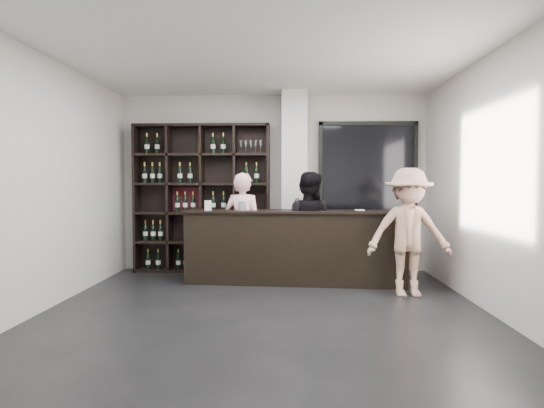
{
  "coord_description": "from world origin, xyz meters",
  "views": [
    {
      "loc": [
        0.27,
        -4.79,
        1.44
      ],
      "look_at": [
        0.05,
        1.1,
        1.18
      ],
      "focal_mm": 30.0,
      "sensor_mm": 36.0,
      "label": 1
    }
  ],
  "objects_px": {
    "tasting_counter": "(295,247)",
    "customer": "(409,232)",
    "taster_pink": "(243,227)",
    "taster_black": "(308,227)",
    "wine_shelf": "(202,198)"
  },
  "relations": [
    {
      "from": "tasting_counter",
      "to": "customer",
      "type": "bearing_deg",
      "value": -21.85
    },
    {
      "from": "taster_pink",
      "to": "taster_black",
      "type": "height_order",
      "value": "taster_black"
    },
    {
      "from": "wine_shelf",
      "to": "customer",
      "type": "height_order",
      "value": "wine_shelf"
    },
    {
      "from": "tasting_counter",
      "to": "taster_black",
      "type": "distance_m",
      "value": 0.35
    },
    {
      "from": "wine_shelf",
      "to": "tasting_counter",
      "type": "height_order",
      "value": "wine_shelf"
    },
    {
      "from": "taster_black",
      "to": "tasting_counter",
      "type": "bearing_deg",
      "value": 47.52
    },
    {
      "from": "wine_shelf",
      "to": "taster_pink",
      "type": "xyz_separation_m",
      "value": [
        0.74,
        -0.72,
        -0.4
      ]
    },
    {
      "from": "taster_black",
      "to": "customer",
      "type": "height_order",
      "value": "customer"
    },
    {
      "from": "tasting_counter",
      "to": "taster_black",
      "type": "bearing_deg",
      "value": 31.08
    },
    {
      "from": "taster_pink",
      "to": "customer",
      "type": "xyz_separation_m",
      "value": [
        2.21,
        -0.8,
        0.02
      ]
    },
    {
      "from": "tasting_counter",
      "to": "customer",
      "type": "xyz_separation_m",
      "value": [
        1.45,
        -0.7,
        0.29
      ]
    },
    {
      "from": "customer",
      "to": "wine_shelf",
      "type": "bearing_deg",
      "value": 153.01
    },
    {
      "from": "taster_black",
      "to": "customer",
      "type": "bearing_deg",
      "value": 167.86
    },
    {
      "from": "wine_shelf",
      "to": "tasting_counter",
      "type": "bearing_deg",
      "value": -28.52
    },
    {
      "from": "tasting_counter",
      "to": "taster_pink",
      "type": "relative_size",
      "value": 2.0
    }
  ]
}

